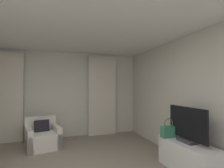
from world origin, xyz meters
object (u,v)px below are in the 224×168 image
armchair (42,137)px  tv_flatscreen (187,126)px  handbag_primary (169,131)px  tv_console (188,158)px

armchair → tv_flatscreen: tv_flatscreen is taller
handbag_primary → armchair: bearing=142.6°
tv_console → handbag_primary: bearing=106.5°
tv_console → tv_flatscreen: bearing=90.0°
tv_flatscreen → handbag_primary: tv_flatscreen is taller
tv_flatscreen → armchair: bearing=138.8°
tv_flatscreen → handbag_primary: (-0.12, 0.38, -0.17)m
armchair → tv_flatscreen: (2.55, -2.23, 0.57)m
armchair → tv_console: (2.55, -2.26, 0.01)m
armchair → tv_console: armchair is taller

